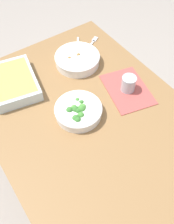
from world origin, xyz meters
The scene contains 9 objects.
ground_plane centered at (0.00, 0.00, 0.00)m, with size 6.00×6.00×0.00m, color #9E9389.
dining_table centered at (0.00, 0.00, 0.65)m, with size 1.20×0.90×0.74m.
placemat centered at (0.00, 0.25, 0.74)m, with size 0.28×0.20×0.00m, color #B24C47.
stew_bowl centered at (-0.31, 0.15, 0.77)m, with size 0.25×0.25×0.06m.
broccoli_bowl centered at (-0.01, -0.04, 0.77)m, with size 0.22×0.22×0.07m.
baking_dish centered at (-0.35, -0.21, 0.77)m, with size 0.34×0.27×0.06m.
drink_cup centered at (0.00, 0.25, 0.78)m, with size 0.07×0.07×0.08m.
spoon_by_stew centered at (-0.40, 0.21, 0.74)m, with size 0.16×0.11×0.01m.
fork_on_table centered at (-0.40, 0.31, 0.74)m, with size 0.10×0.16×0.01m.
Camera 1 is at (0.59, -0.41, 1.70)m, focal length 40.05 mm.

